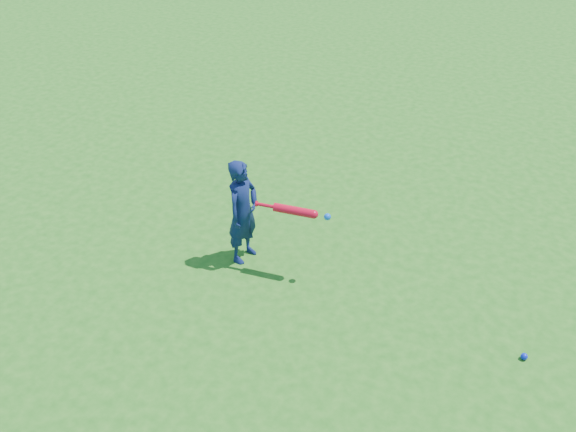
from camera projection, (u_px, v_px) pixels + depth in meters
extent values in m
plane|color=#1E6117|center=(304.00, 258.00, 7.00)|extent=(80.00, 80.00, 0.00)
imported|color=#101B4D|center=(243.00, 212.00, 6.70)|extent=(0.35, 0.47, 1.18)
sphere|color=#0C1DCD|center=(524.00, 356.00, 5.74)|extent=(0.06, 0.06, 0.06)
cylinder|color=red|center=(257.00, 204.00, 6.52)|extent=(0.02, 0.06, 0.06)
cylinder|color=red|center=(266.00, 205.00, 6.50)|extent=(0.20, 0.05, 0.04)
cylinder|color=red|center=(294.00, 211.00, 6.42)|extent=(0.42, 0.12, 0.09)
sphere|color=red|center=(314.00, 214.00, 6.36)|extent=(0.09, 0.09, 0.09)
sphere|color=blue|center=(327.00, 217.00, 6.32)|extent=(0.07, 0.07, 0.07)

